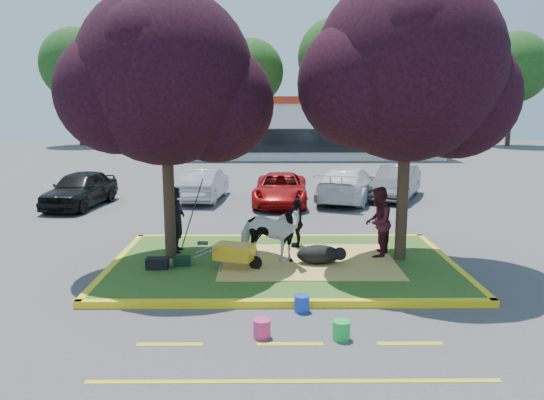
{
  "coord_description": "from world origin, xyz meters",
  "views": [
    {
      "loc": [
        -0.36,
        -12.42,
        3.95
      ],
      "look_at": [
        -0.27,
        0.5,
        1.58
      ],
      "focal_mm": 35.0,
      "sensor_mm": 36.0,
      "label": 1
    }
  ],
  "objects_px": {
    "bucket_pink": "(262,329)",
    "car_silver": "(204,184)",
    "wheelbarrow": "(235,252)",
    "bucket_green": "(341,330)",
    "car_black": "(80,189)",
    "handler": "(177,220)",
    "calf": "(318,254)",
    "cow": "(269,234)",
    "bucket_blue": "(302,304)"
  },
  "relations": [
    {
      "from": "bucket_pink",
      "to": "car_silver",
      "type": "distance_m",
      "value": 13.3
    },
    {
      "from": "wheelbarrow",
      "to": "car_silver",
      "type": "relative_size",
      "value": 0.4
    },
    {
      "from": "bucket_green",
      "to": "bucket_pink",
      "type": "relative_size",
      "value": 1.01
    },
    {
      "from": "bucket_green",
      "to": "car_black",
      "type": "bearing_deg",
      "value": 125.84
    },
    {
      "from": "bucket_pink",
      "to": "wheelbarrow",
      "type": "bearing_deg",
      "value": 101.31
    },
    {
      "from": "handler",
      "to": "bucket_pink",
      "type": "height_order",
      "value": "handler"
    },
    {
      "from": "wheelbarrow",
      "to": "bucket_green",
      "type": "distance_m",
      "value": 3.95
    },
    {
      "from": "calf",
      "to": "car_silver",
      "type": "distance_m",
      "value": 10.08
    },
    {
      "from": "bucket_pink",
      "to": "cow",
      "type": "bearing_deg",
      "value": 88.06
    },
    {
      "from": "cow",
      "to": "calf",
      "type": "distance_m",
      "value": 1.28
    },
    {
      "from": "bucket_pink",
      "to": "car_silver",
      "type": "xyz_separation_m",
      "value": [
        -2.52,
        13.05,
        0.5
      ]
    },
    {
      "from": "car_black",
      "to": "car_silver",
      "type": "relative_size",
      "value": 1.02
    },
    {
      "from": "car_black",
      "to": "car_silver",
      "type": "bearing_deg",
      "value": 24.14
    },
    {
      "from": "bucket_blue",
      "to": "bucket_green",
      "type": "bearing_deg",
      "value": -64.12
    },
    {
      "from": "calf",
      "to": "car_silver",
      "type": "xyz_separation_m",
      "value": [
        -3.83,
        9.31,
        0.28
      ]
    },
    {
      "from": "calf",
      "to": "wheelbarrow",
      "type": "xyz_separation_m",
      "value": [
        -1.97,
        -0.43,
        0.18
      ]
    },
    {
      "from": "cow",
      "to": "car_black",
      "type": "distance_m",
      "value": 10.63
    },
    {
      "from": "cow",
      "to": "wheelbarrow",
      "type": "xyz_separation_m",
      "value": [
        -0.79,
        -0.57,
        -0.29
      ]
    },
    {
      "from": "cow",
      "to": "wheelbarrow",
      "type": "bearing_deg",
      "value": 148.03
    },
    {
      "from": "calf",
      "to": "car_black",
      "type": "height_order",
      "value": "car_black"
    },
    {
      "from": "bucket_green",
      "to": "bucket_blue",
      "type": "height_order",
      "value": "bucket_green"
    },
    {
      "from": "handler",
      "to": "car_silver",
      "type": "bearing_deg",
      "value": 1.34
    },
    {
      "from": "cow",
      "to": "car_black",
      "type": "bearing_deg",
      "value": 65.31
    },
    {
      "from": "handler",
      "to": "wheelbarrow",
      "type": "height_order",
      "value": "handler"
    },
    {
      "from": "wheelbarrow",
      "to": "bucket_pink",
      "type": "xyz_separation_m",
      "value": [
        0.66,
        -3.31,
        -0.4
      ]
    },
    {
      "from": "cow",
      "to": "bucket_pink",
      "type": "distance_m",
      "value": 3.94
    },
    {
      "from": "bucket_blue",
      "to": "car_black",
      "type": "relative_size",
      "value": 0.08
    },
    {
      "from": "wheelbarrow",
      "to": "car_black",
      "type": "relative_size",
      "value": 0.39
    },
    {
      "from": "bucket_pink",
      "to": "handler",
      "type": "bearing_deg",
      "value": 114.87
    },
    {
      "from": "handler",
      "to": "bucket_green",
      "type": "relative_size",
      "value": 5.19
    },
    {
      "from": "bucket_green",
      "to": "calf",
      "type": "bearing_deg",
      "value": 90.51
    },
    {
      "from": "calf",
      "to": "car_black",
      "type": "bearing_deg",
      "value": 159.75
    },
    {
      "from": "calf",
      "to": "bucket_green",
      "type": "xyz_separation_m",
      "value": [
        0.03,
        -3.82,
        -0.21
      ]
    },
    {
      "from": "handler",
      "to": "wheelbarrow",
      "type": "relative_size",
      "value": 1.07
    },
    {
      "from": "bucket_pink",
      "to": "car_black",
      "type": "relative_size",
      "value": 0.08
    },
    {
      "from": "calf",
      "to": "handler",
      "type": "height_order",
      "value": "handler"
    },
    {
      "from": "wheelbarrow",
      "to": "bucket_blue",
      "type": "relative_size",
      "value": 4.95
    },
    {
      "from": "wheelbarrow",
      "to": "bucket_blue",
      "type": "height_order",
      "value": "wheelbarrow"
    },
    {
      "from": "bucket_blue",
      "to": "handler",
      "type": "bearing_deg",
      "value": 129.05
    },
    {
      "from": "bucket_blue",
      "to": "car_black",
      "type": "xyz_separation_m",
      "value": [
        -7.88,
        10.51,
        0.54
      ]
    },
    {
      "from": "bucket_blue",
      "to": "car_silver",
      "type": "distance_m",
      "value": 12.36
    },
    {
      "from": "calf",
      "to": "handler",
      "type": "xyz_separation_m",
      "value": [
        -3.55,
        1.1,
        0.62
      ]
    },
    {
      "from": "bucket_pink",
      "to": "bucket_blue",
      "type": "relative_size",
      "value": 1.01
    },
    {
      "from": "bucket_green",
      "to": "cow",
      "type": "bearing_deg",
      "value": 107.09
    },
    {
      "from": "cow",
      "to": "car_silver",
      "type": "bearing_deg",
      "value": 38.4
    },
    {
      "from": "calf",
      "to": "bucket_green",
      "type": "bearing_deg",
      "value": -66.58
    },
    {
      "from": "calf",
      "to": "car_black",
      "type": "xyz_separation_m",
      "value": [
        -8.43,
        7.91,
        0.32
      ]
    },
    {
      "from": "bucket_green",
      "to": "bucket_pink",
      "type": "xyz_separation_m",
      "value": [
        -1.35,
        0.08,
        -0.0
      ]
    },
    {
      "from": "cow",
      "to": "car_black",
      "type": "xyz_separation_m",
      "value": [
        -7.25,
        7.77,
        -0.16
      ]
    },
    {
      "from": "car_black",
      "to": "car_silver",
      "type": "distance_m",
      "value": 4.81
    }
  ]
}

